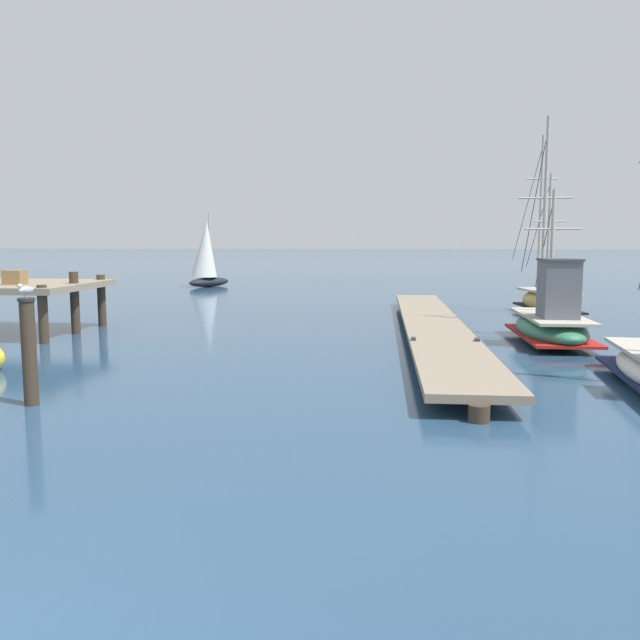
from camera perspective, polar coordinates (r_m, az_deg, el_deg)
floating_dock at (r=20.82m, az=9.80°, el=-0.37°), size 1.96×19.97×0.53m
fishing_boat_0 at (r=27.74m, az=19.29°, el=1.78°), size 1.99×6.77×7.23m
fishing_boat_1 at (r=20.12m, az=19.55°, el=-0.01°), size 1.81×6.72×6.69m
pier_platform at (r=23.39m, az=-25.89°, el=2.50°), size 5.74×4.60×2.06m
mooring_piling at (r=12.97m, az=-24.02°, el=-2.40°), size 0.30×0.30×1.97m
perched_seagull at (r=12.85m, az=-24.25°, el=2.43°), size 0.22×0.37×0.26m
distant_sailboat at (r=42.11m, az=-9.89°, el=5.59°), size 2.70×3.29×4.66m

